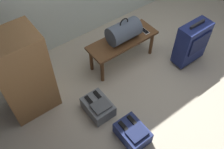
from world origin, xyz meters
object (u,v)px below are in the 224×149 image
at_px(suitcase_upright_navy, 192,43).
at_px(backpack_grey, 98,107).
at_px(backpack_navy, 133,133).
at_px(side_cabinet, 23,75).
at_px(bench, 123,43).
at_px(duffel_bag_slate, 124,31).
at_px(cell_phone, 145,31).

relative_size(suitcase_upright_navy, backpack_grey, 1.80).
distance_m(backpack_navy, side_cabinet, 1.39).
relative_size(bench, backpack_navy, 2.63).
distance_m(duffel_bag_slate, side_cabinet, 1.37).
xyz_separation_m(duffel_bag_slate, backpack_navy, (-0.67, -1.02, -0.46)).
height_order(bench, side_cabinet, side_cabinet).
height_order(duffel_bag_slate, backpack_navy, duffel_bag_slate).
relative_size(bench, cell_phone, 6.94).
xyz_separation_m(duffel_bag_slate, side_cabinet, (-1.37, 0.09, 0.00)).
bearing_deg(duffel_bag_slate, backpack_grey, -147.36).
distance_m(duffel_bag_slate, cell_phone, 0.36).
bearing_deg(duffel_bag_slate, cell_phone, -9.26).
relative_size(cell_phone, suitcase_upright_navy, 0.21).
bearing_deg(bench, cell_phone, -8.99).
bearing_deg(duffel_bag_slate, suitcase_upright_navy, -37.01).
xyz_separation_m(bench, backpack_navy, (-0.66, -1.02, -0.26)).
height_order(cell_phone, side_cabinet, side_cabinet).
bearing_deg(backpack_navy, bench, 57.16).
bearing_deg(backpack_grey, cell_phone, 21.74).
relative_size(duffel_bag_slate, backpack_grey, 1.16).
xyz_separation_m(bench, side_cabinet, (-1.35, 0.09, 0.20)).
bearing_deg(side_cabinet, cell_phone, -4.94).
distance_m(bench, backpack_grey, 0.96).
distance_m(cell_phone, side_cabinet, 1.71).
relative_size(duffel_bag_slate, cell_phone, 3.06).
xyz_separation_m(backpack_grey, side_cabinet, (-0.58, 0.59, 0.46)).
bearing_deg(cell_phone, side_cabinet, 175.06).
relative_size(cell_phone, side_cabinet, 0.13).
distance_m(bench, cell_phone, 0.36).
xyz_separation_m(cell_phone, backpack_grey, (-1.12, -0.45, -0.33)).
height_order(bench, backpack_navy, bench).
height_order(suitcase_upright_navy, backpack_navy, suitcase_upright_navy).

